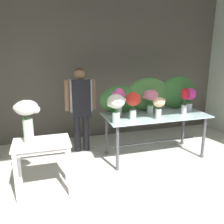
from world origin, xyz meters
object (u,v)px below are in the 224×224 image
at_px(display_table_glass, 155,121).
at_px(florist, 81,102).
at_px(vase_crimson_stock, 185,99).
at_px(side_table_white, 42,150).
at_px(vase_rosy_freesia, 151,97).
at_px(vase_ivory_dahlias, 116,104).
at_px(vase_scarlet_tulips, 133,102).
at_px(vase_white_roses_tall, 27,115).
at_px(vase_peach_carnations, 159,105).
at_px(vase_magenta_anemones, 190,97).
at_px(vase_fuchsia_snapdragons, 119,99).

bearing_deg(display_table_glass, florist, 153.53).
bearing_deg(vase_crimson_stock, display_table_glass, 164.70).
bearing_deg(side_table_white, vase_rosy_freesia, 20.11).
bearing_deg(vase_crimson_stock, vase_ivory_dahlias, -173.81).
bearing_deg(vase_rosy_freesia, vase_scarlet_tulips, -150.50).
relative_size(side_table_white, vase_white_roses_tall, 1.31).
xyz_separation_m(side_table_white, vase_peach_carnations, (1.86, 0.33, 0.40)).
bearing_deg(vase_peach_carnations, vase_white_roses_tall, -170.59).
bearing_deg(vase_peach_carnations, vase_crimson_stock, 13.28).
xyz_separation_m(side_table_white, vase_ivory_dahlias, (1.12, 0.33, 0.46)).
distance_m(vase_crimson_stock, vase_magenta_anemones, 0.28).
distance_m(side_table_white, vase_peach_carnations, 1.93).
relative_size(vase_ivory_dahlias, vase_white_roses_tall, 0.81).
distance_m(vase_ivory_dahlias, vase_fuchsia_snapdragons, 0.38).
relative_size(vase_ivory_dahlias, vase_fuchsia_snapdragons, 0.92).
distance_m(vase_scarlet_tulips, vase_white_roses_tall, 1.66).
bearing_deg(vase_white_roses_tall, florist, 54.11).
bearing_deg(vase_ivory_dahlias, side_table_white, -163.86).
bearing_deg(vase_white_roses_tall, vase_peach_carnations, 9.41).
relative_size(side_table_white, vase_crimson_stock, 1.57).
height_order(display_table_glass, vase_crimson_stock, vase_crimson_stock).
relative_size(display_table_glass, vase_magenta_anemones, 4.23).
height_order(side_table_white, vase_magenta_anemones, vase_magenta_anemones).
bearing_deg(vase_white_roses_tall, side_table_white, -0.29).
bearing_deg(display_table_glass, vase_crimson_stock, -15.30).
bearing_deg(florist, vase_rosy_freesia, -24.02).
relative_size(vase_rosy_freesia, vase_fuchsia_snapdragons, 0.87).
relative_size(display_table_glass, vase_white_roses_tall, 3.22).
bearing_deg(vase_ivory_dahlias, vase_magenta_anemones, 11.62).
height_order(side_table_white, vase_peach_carnations, vase_peach_carnations).
xyz_separation_m(side_table_white, vase_rosy_freesia, (1.88, 0.69, 0.46)).
distance_m(vase_peach_carnations, vase_white_roses_tall, 2.03).
bearing_deg(vase_crimson_stock, vase_fuchsia_snapdragons, 170.01).
xyz_separation_m(side_table_white, vase_fuchsia_snapdragons, (1.28, 0.67, 0.46)).
height_order(vase_magenta_anemones, vase_white_roses_tall, vase_white_roses_tall).
bearing_deg(vase_rosy_freesia, display_table_glass, -56.03).
bearing_deg(florist, vase_ivory_dahlias, -65.58).
bearing_deg(vase_ivory_dahlias, vase_white_roses_tall, -165.66).
relative_size(florist, vase_ivory_dahlias, 3.45).
bearing_deg(vase_crimson_stock, vase_rosy_freesia, 157.70).
distance_m(side_table_white, vase_magenta_anemones, 2.76).
height_order(vase_scarlet_tulips, vase_magenta_anemones, vase_scarlet_tulips).
bearing_deg(vase_ivory_dahlias, vase_scarlet_tulips, 20.41).
distance_m(display_table_glass, vase_magenta_anemones, 0.81).
height_order(side_table_white, vase_rosy_freesia, vase_rosy_freesia).
bearing_deg(vase_white_roses_tall, vase_rosy_freesia, 18.76).
relative_size(side_table_white, vase_fuchsia_snapdragons, 1.49).
bearing_deg(vase_fuchsia_snapdragons, florist, 136.11).
bearing_deg(side_table_white, vase_crimson_stock, 10.89).
height_order(display_table_glass, vase_ivory_dahlias, vase_ivory_dahlias).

